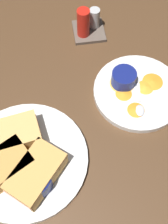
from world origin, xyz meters
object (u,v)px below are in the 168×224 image
object	(u,v)px
sandwich_half_far	(1,168)
spoon_by_dark_ramekin	(26,160)
sandwich_half_extra	(36,174)
ramekin_dark_sauce	(35,180)
plate_chips_companion	(138,92)
plate_sandwich_main	(26,159)
spoon_by_gravy_ramekin	(140,106)
condiment_caddy	(88,25)
sandwich_half_near	(11,136)
ramekin_light_gravy	(124,78)

from	to	relation	value
sandwich_half_far	spoon_by_dark_ramekin	xyz separation A→B (cm)	(5.07, 1.96, -2.04)
sandwich_half_extra	ramekin_dark_sauce	size ratio (longest dim) A/B	1.98
plate_chips_companion	plate_sandwich_main	bearing A→B (deg)	-154.41
sandwich_half_extra	plate_chips_companion	world-z (taller)	sandwich_half_extra
spoon_by_gravy_ramekin	sandwich_half_far	bearing A→B (deg)	-160.49
sandwich_half_far	condiment_caddy	xyz separation A→B (cm)	(24.74, 39.48, -0.59)
sandwich_half_far	spoon_by_dark_ramekin	world-z (taller)	sandwich_half_far
sandwich_half_extra	spoon_by_gravy_ramekin	size ratio (longest dim) A/B	1.49
spoon_by_dark_ramekin	condiment_caddy	bearing A→B (deg)	62.33
ramekin_dark_sauce	spoon_by_dark_ramekin	size ratio (longest dim) A/B	0.76
sandwich_half_near	ramekin_light_gravy	xyz separation A→B (cm)	(28.68, 12.23, -0.28)
spoon_by_dark_ramekin	plate_sandwich_main	bearing A→B (deg)	115.68
sandwich_half_extra	spoon_by_dark_ramekin	distance (cm)	5.22
ramekin_dark_sauce	condiment_caddy	size ratio (longest dim) A/B	0.79
plate_sandwich_main	plate_chips_companion	bearing A→B (deg)	25.59
spoon_by_dark_ramekin	ramekin_dark_sauce	bearing A→B (deg)	-72.12
sandwich_half_far	plate_chips_companion	xyz separation A→B (cm)	(34.41, 16.69, -3.20)
sandwich_half_near	condiment_caddy	bearing A→B (deg)	55.08
plate_sandwich_main	sandwich_half_extra	xyz separation A→B (cm)	(2.52, -4.81, 3.20)
plate_chips_companion	spoon_by_gravy_ramekin	world-z (taller)	spoon_by_gravy_ramekin
spoon_by_dark_ramekin	ramekin_light_gravy	bearing A→B (deg)	34.19
sandwich_half_near	spoon_by_gravy_ramekin	xyz separation A→B (cm)	(31.27, 4.57, -2.04)
sandwich_half_near	plate_chips_companion	size ratio (longest dim) A/B	0.62
ramekin_dark_sauce	spoon_by_gravy_ramekin	bearing A→B (deg)	30.07
plate_chips_companion	condiment_caddy	bearing A→B (deg)	112.98
plate_sandwich_main	sandwich_half_extra	size ratio (longest dim) A/B	1.93
sandwich_half_near	spoon_by_dark_ramekin	xyz separation A→B (cm)	(2.78, -5.36, -2.04)
plate_sandwich_main	sandwich_half_far	world-z (taller)	sandwich_half_far
plate_sandwich_main	ramekin_dark_sauce	bearing A→B (deg)	-71.37
ramekin_dark_sauce	sandwich_half_near	bearing A→B (deg)	112.75
spoon_by_gravy_ramekin	plate_sandwich_main	bearing A→B (deg)	-161.95
sandwich_half_near	ramekin_light_gravy	bearing A→B (deg)	23.10
sandwich_half_far	plate_chips_companion	bearing A→B (deg)	25.88
ramekin_dark_sauce	condiment_caddy	world-z (taller)	condiment_caddy
sandwich_half_extra	condiment_caddy	xyz separation A→B (cm)	(17.42, 41.77, -0.59)
condiment_caddy	sandwich_half_near	bearing A→B (deg)	-124.92
plate_chips_companion	condiment_caddy	size ratio (longest dim) A/B	2.41
plate_sandwich_main	sandwich_half_extra	distance (cm)	6.30
plate_sandwich_main	spoon_by_gravy_ramekin	bearing A→B (deg)	18.05
sandwich_half_near	sandwich_half_extra	size ratio (longest dim) A/B	0.96
sandwich_half_extra	plate_sandwich_main	bearing A→B (deg)	117.63
plate_sandwich_main	plate_chips_companion	distance (cm)	32.82
sandwich_half_far	ramekin_dark_sauce	world-z (taller)	sandwich_half_far
ramekin_dark_sauce	ramekin_light_gravy	size ratio (longest dim) A/B	1.20
plate_sandwich_main	sandwich_half_far	bearing A→B (deg)	-152.37
spoon_by_dark_ramekin	ramekin_light_gravy	xyz separation A→B (cm)	(25.90, 17.59, 1.75)
plate_chips_companion	spoon_by_gravy_ramekin	size ratio (longest dim) A/B	2.30
spoon_by_gravy_ramekin	plate_chips_companion	bearing A→B (deg)	79.99
ramekin_dark_sauce	condiment_caddy	xyz separation A→B (cm)	(17.89, 43.05, -0.52)
sandwich_half_near	ramekin_dark_sauce	size ratio (longest dim) A/B	1.90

